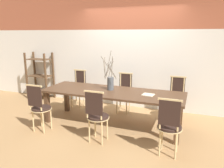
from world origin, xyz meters
The scene contains 12 objects.
ground_plane centered at (0.00, 0.00, 0.00)m, with size 16.00×16.00×0.00m, color #A87F51.
wall_rear centered at (0.00, 1.32, 1.60)m, with size 12.00×0.06×3.20m.
dining_table centered at (0.00, 0.00, 0.64)m, with size 2.87×0.96×0.72m.
chair_near_leftend centered at (-1.17, -0.80, 0.52)m, with size 0.39×0.39×0.95m.
chair_near_left centered at (0.03, -0.80, 0.52)m, with size 0.39×0.39×0.95m.
chair_near_center centered at (1.24, -0.80, 0.52)m, with size 0.39×0.39×0.95m.
chair_far_leftend centered at (-1.24, 0.80, 0.52)m, with size 0.39×0.39×0.95m.
chair_far_left centered at (0.00, 0.80, 0.52)m, with size 0.39×0.39×0.95m.
chair_far_center centered at (1.21, 0.80, 0.52)m, with size 0.39×0.39×0.95m.
vase_centerpiece centered at (-0.07, 0.09, 0.87)m, with size 0.35×0.31×0.81m.
book_stack centered at (0.75, -0.02, 0.73)m, with size 0.24×0.22×0.02m.
shelving_rack centered at (-2.64, 1.05, 0.66)m, with size 0.71×0.40×1.33m.
Camera 1 is at (1.54, -3.99, 1.86)m, focal length 35.00 mm.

